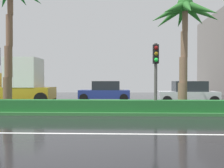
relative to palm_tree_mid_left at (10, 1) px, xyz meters
The scene contains 10 objects.
ground_plane 8.16m from the palm_tree_mid_left, 12.52° to the left, with size 90.00×42.00×0.10m, color black.
near_lane_divider_stripe 9.99m from the palm_tree_mid_left, 50.34° to the right, with size 81.00×0.14×0.01m, color white.
median_strip 7.99m from the palm_tree_mid_left, ahead, with size 85.50×4.00×0.15m, color #2D6B33.
median_hedge 7.81m from the palm_tree_mid_left, 14.99° to the right, with size 76.50×0.70×0.60m.
palm_tree_mid_left is the anchor object (origin of this frame).
palm_tree_centre_left 10.18m from the palm_tree_mid_left, ahead, with size 4.12×4.17×6.49m.
traffic_signal_median_right 9.15m from the palm_tree_mid_left, ahead, with size 0.28×0.43×3.51m.
box_truck_lead 6.68m from the palm_tree_mid_left, 114.08° to the left, with size 6.40×2.64×3.46m.
car_in_traffic_leading 10.14m from the palm_tree_mid_left, 53.41° to the left, with size 4.30×2.02×1.72m.
car_in_traffic_second 13.37m from the palm_tree_mid_left, 20.52° to the left, with size 4.30×2.02×1.72m.
Camera 1 is at (1.51, -5.92, 1.75)m, focal length 38.77 mm.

